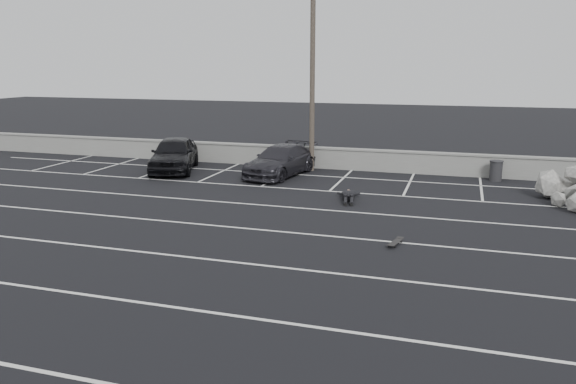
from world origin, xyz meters
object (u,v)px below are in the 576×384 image
(car_right, at_px, (280,161))
(utility_pole, at_px, (312,75))
(skateboard, at_px, (395,242))
(person, at_px, (349,192))
(trash_bin, at_px, (496,171))
(car_left, at_px, (174,154))

(car_right, relative_size, utility_pole, 0.53)
(utility_pole, bearing_deg, skateboard, -63.06)
(car_right, relative_size, person, 1.90)
(skateboard, bearing_deg, trash_bin, 86.35)
(car_right, bearing_deg, trash_bin, 19.71)
(utility_pole, xyz_separation_m, skateboard, (5.31, -10.45, -4.54))
(car_left, relative_size, trash_bin, 5.32)
(car_left, bearing_deg, trash_bin, -11.15)
(car_right, height_order, trash_bin, car_right)
(trash_bin, distance_m, person, 7.73)
(trash_bin, bearing_deg, car_left, -171.95)
(car_left, height_order, utility_pole, utility_pole)
(car_left, xyz_separation_m, person, (9.30, -3.18, -0.59))
(trash_bin, xyz_separation_m, skateboard, (-3.21, -10.54, -0.39))
(utility_pole, relative_size, person, 3.60)
(car_left, distance_m, utility_pole, 7.71)
(trash_bin, bearing_deg, person, -136.80)
(trash_bin, height_order, skateboard, trash_bin)
(car_left, relative_size, car_right, 1.01)
(car_right, distance_m, trash_bin, 9.76)
(utility_pole, height_order, skateboard, utility_pole)
(person, bearing_deg, trash_bin, 31.88)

